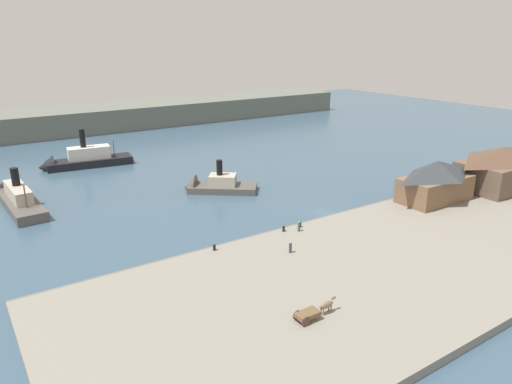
% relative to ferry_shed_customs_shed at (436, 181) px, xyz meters
% --- Properties ---
extents(ground_plane, '(320.00, 320.00, 0.00)m').
position_rel_ferry_shed_customs_shed_xyz_m(ground_plane, '(-20.41, 9.07, -5.30)').
color(ground_plane, '#385166').
extents(quay_promenade, '(110.00, 36.00, 1.20)m').
position_rel_ferry_shed_customs_shed_xyz_m(quay_promenade, '(-20.41, -12.93, -4.70)').
color(quay_promenade, gray).
rests_on(quay_promenade, ground).
extents(seawall_edge, '(110.00, 0.80, 1.00)m').
position_rel_ferry_shed_customs_shed_xyz_m(seawall_edge, '(-20.41, 5.47, -4.80)').
color(seawall_edge, '#666159').
rests_on(seawall_edge, ground).
extents(ferry_shed_customs_shed, '(15.07, 7.91, 8.07)m').
position_rel_ferry_shed_customs_shed_xyz_m(ferry_shed_customs_shed, '(0.00, 0.00, 0.00)').
color(ferry_shed_customs_shed, brown).
rests_on(ferry_shed_customs_shed, quay_promenade).
extents(ferry_shed_central_terminal, '(20.27, 11.44, 8.76)m').
position_rel_ferry_shed_customs_shed_xyz_m(ferry_shed_central_terminal, '(19.48, -2.25, 0.34)').
color(ferry_shed_central_terminal, brown).
rests_on(ferry_shed_central_terminal, quay_promenade).
extents(horse_cart, '(5.73, 1.68, 1.87)m').
position_rel_ferry_shed_customs_shed_xyz_m(horse_cart, '(-46.26, -18.29, -3.18)').
color(horse_cart, brown).
rests_on(horse_cart, quay_promenade).
extents(pedestrian_by_tram, '(0.44, 0.44, 1.76)m').
position_rel_ferry_shed_customs_shed_xyz_m(pedestrian_by_tram, '(-31.75, 2.66, -3.30)').
color(pedestrian_by_tram, '#3D4C42').
rests_on(pedestrian_by_tram, quay_promenade).
extents(pedestrian_near_west_shed, '(0.44, 0.44, 1.77)m').
position_rel_ferry_shed_customs_shed_xyz_m(pedestrian_near_west_shed, '(-37.96, -3.05, -3.30)').
color(pedestrian_near_west_shed, '#33384C').
rests_on(pedestrian_near_west_shed, quay_promenade).
extents(mooring_post_east, '(0.44, 0.44, 0.90)m').
position_rel_ferry_shed_customs_shed_xyz_m(mooring_post_east, '(-47.05, 3.97, -3.65)').
color(mooring_post_east, black).
rests_on(mooring_post_east, quay_promenade).
extents(mooring_post_center_east, '(0.44, 0.44, 0.90)m').
position_rel_ferry_shed_customs_shed_xyz_m(mooring_post_center_east, '(-33.93, 3.98, -3.65)').
color(mooring_post_center_east, black).
rests_on(mooring_post_center_east, quay_promenade).
extents(mooring_post_center_west, '(0.44, 0.44, 0.90)m').
position_rel_ferry_shed_customs_shed_xyz_m(mooring_post_center_west, '(-30.51, 3.91, -3.65)').
color(mooring_post_center_west, black).
rests_on(mooring_post_center_west, quay_promenade).
extents(ferry_moored_west, '(23.37, 8.71, 11.54)m').
position_rel_ferry_shed_customs_shed_xyz_m(ferry_moored_west, '(-50.41, 68.96, -3.56)').
color(ferry_moored_west, black).
rests_on(ferry_moored_west, ground).
extents(ferry_moored_east, '(16.09, 14.33, 8.98)m').
position_rel_ferry_shed_customs_shed_xyz_m(ferry_moored_east, '(-31.56, 32.79, -4.14)').
color(ferry_moored_east, '#514C47').
rests_on(ferry_moored_east, ground).
extents(ferry_approaching_west, '(6.63, 24.87, 9.42)m').
position_rel_ferry_shed_customs_shed_xyz_m(ferry_approaching_west, '(-68.27, 46.97, -3.77)').
color(ferry_approaching_west, '#514C47').
rests_on(ferry_approaching_west, ground).
extents(far_headland, '(180.00, 24.00, 8.00)m').
position_rel_ferry_shed_customs_shed_xyz_m(far_headland, '(-20.41, 119.07, -1.30)').
color(far_headland, '#60665B').
rests_on(far_headland, ground).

